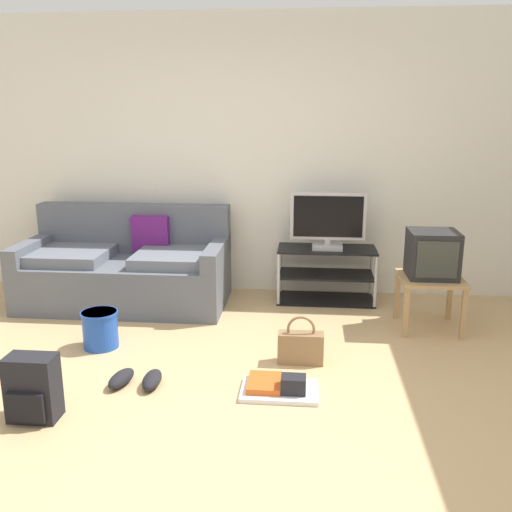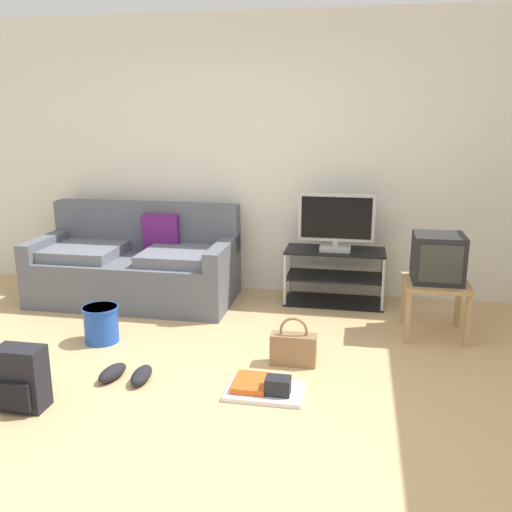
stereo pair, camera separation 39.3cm
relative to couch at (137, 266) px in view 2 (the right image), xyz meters
name	(u,v)px [view 2 (the right image)]	position (x,y,z in m)	size (l,w,h in m)	color
ground_plane	(180,404)	(1.04, -1.88, -0.34)	(9.00, 9.80, 0.02)	tan
wall_back	(252,157)	(1.04, 0.57, 1.02)	(9.00, 0.10, 2.70)	silver
couch	(137,266)	(0.00, 0.00, 0.00)	(1.90, 0.92, 0.91)	#565B66
tv_stand	(334,276)	(1.90, 0.23, -0.07)	(0.93, 0.43, 0.52)	black
flat_tv	(336,223)	(1.90, 0.21, 0.45)	(0.70, 0.22, 0.54)	#B2B2B7
side_table	(435,290)	(2.74, -0.41, 0.04)	(0.51, 0.51, 0.45)	tan
crt_tv	(438,258)	(2.74, -0.40, 0.31)	(0.39, 0.38, 0.39)	#232326
backpack	(22,379)	(0.11, -2.11, -0.14)	(0.29, 0.24, 0.40)	black
handbag	(293,348)	(1.67, -1.20, -0.21)	(0.33, 0.13, 0.36)	olive
cleaning_bucket	(101,323)	(0.12, -1.06, -0.18)	(0.28, 0.28, 0.29)	blue
sneakers_pair	(127,374)	(0.59, -1.65, -0.29)	(0.36, 0.29, 0.09)	black
floor_tray	(264,388)	(1.54, -1.67, -0.29)	(0.50, 0.33, 0.14)	silver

